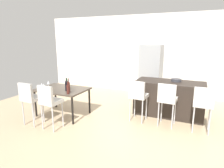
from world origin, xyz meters
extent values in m
plane|color=tan|center=(0.00, 0.00, 0.00)|extent=(10.00, 10.00, 0.00)
cube|color=silver|center=(0.00, 3.05, 1.45)|extent=(10.00, 0.12, 2.90)
cube|color=black|center=(0.34, 1.12, 0.46)|extent=(1.78, 0.82, 0.92)
cube|color=beige|center=(-0.30, 0.39, 0.65)|extent=(0.42, 0.42, 0.08)
cube|color=beige|center=(-0.31, 0.22, 0.87)|extent=(0.40, 0.08, 0.36)
cylinder|color=#B2B2B7|center=(-0.45, 0.56, 0.30)|extent=(0.03, 0.03, 0.61)
cylinder|color=#B2B2B7|center=(-0.13, 0.54, 0.30)|extent=(0.03, 0.03, 0.61)
cylinder|color=#B2B2B7|center=(-0.47, 0.24, 0.30)|extent=(0.03, 0.03, 0.61)
cylinder|color=#B2B2B7|center=(-0.15, 0.22, 0.30)|extent=(0.03, 0.03, 0.61)
cube|color=beige|center=(0.40, 0.39, 0.65)|extent=(0.42, 0.42, 0.08)
cube|color=beige|center=(0.39, 0.22, 0.87)|extent=(0.40, 0.08, 0.36)
cylinder|color=#B2B2B7|center=(0.25, 0.56, 0.30)|extent=(0.03, 0.03, 0.61)
cylinder|color=#B2B2B7|center=(0.57, 0.55, 0.30)|extent=(0.03, 0.03, 0.61)
cylinder|color=#B2B2B7|center=(0.23, 0.24, 0.30)|extent=(0.03, 0.03, 0.61)
cylinder|color=#B2B2B7|center=(0.55, 0.23, 0.30)|extent=(0.03, 0.03, 0.61)
cube|color=beige|center=(1.15, 0.39, 0.65)|extent=(0.40, 0.40, 0.08)
cube|color=beige|center=(1.15, 0.22, 0.87)|extent=(0.40, 0.06, 0.36)
cylinder|color=#B2B2B7|center=(0.99, 0.55, 0.30)|extent=(0.03, 0.03, 0.61)
cylinder|color=#B2B2B7|center=(1.31, 0.55, 0.30)|extent=(0.03, 0.03, 0.61)
cylinder|color=#B2B2B7|center=(0.99, 0.23, 0.30)|extent=(0.03, 0.03, 0.61)
cylinder|color=#B2B2B7|center=(1.31, 0.23, 0.30)|extent=(0.03, 0.03, 0.61)
cube|color=#4C4238|center=(-2.27, -0.09, 0.72)|extent=(1.31, 0.91, 0.04)
cylinder|color=black|center=(-2.87, 0.30, 0.35)|extent=(0.05, 0.05, 0.70)
cylinder|color=black|center=(-1.68, 0.30, 0.35)|extent=(0.05, 0.05, 0.70)
cylinder|color=black|center=(-2.87, -0.49, 0.35)|extent=(0.05, 0.05, 0.70)
cylinder|color=black|center=(-1.68, -0.49, 0.35)|extent=(0.05, 0.05, 0.70)
cube|color=beige|center=(-2.57, -0.85, 0.65)|extent=(0.40, 0.40, 0.08)
cube|color=beige|center=(-2.57, -1.02, 0.87)|extent=(0.40, 0.06, 0.36)
cylinder|color=#B2B2B7|center=(-2.73, -0.69, 0.30)|extent=(0.03, 0.03, 0.61)
cylinder|color=#B2B2B7|center=(-2.41, -0.69, 0.30)|extent=(0.03, 0.03, 0.61)
cylinder|color=#B2B2B7|center=(-2.73, -1.01, 0.30)|extent=(0.03, 0.03, 0.61)
cylinder|color=#B2B2B7|center=(-2.41, -1.01, 0.30)|extent=(0.03, 0.03, 0.61)
cube|color=beige|center=(-1.98, -0.85, 0.65)|extent=(0.41, 0.41, 0.08)
cube|color=beige|center=(-1.98, -1.02, 0.87)|extent=(0.40, 0.08, 0.36)
cylinder|color=#B2B2B7|center=(-2.13, -0.68, 0.30)|extent=(0.03, 0.03, 0.61)
cylinder|color=#B2B2B7|center=(-1.81, -0.69, 0.30)|extent=(0.03, 0.03, 0.61)
cylinder|color=#B2B2B7|center=(-2.14, -1.00, 0.30)|extent=(0.03, 0.03, 0.61)
cylinder|color=#B2B2B7|center=(-1.82, -1.01, 0.30)|extent=(0.03, 0.03, 0.61)
cylinder|color=#471E19|center=(-1.82, -0.44, 0.85)|extent=(0.06, 0.06, 0.22)
cylinder|color=#471E19|center=(-1.82, -0.44, 1.01)|extent=(0.02, 0.02, 0.09)
cylinder|color=#471E19|center=(-1.89, -0.31, 0.87)|extent=(0.06, 0.06, 0.25)
cylinder|color=#471E19|center=(-1.89, -0.31, 1.04)|extent=(0.02, 0.02, 0.10)
cylinder|color=black|center=(-2.03, -0.22, 0.87)|extent=(0.07, 0.07, 0.25)
cylinder|color=black|center=(-2.03, -0.22, 1.04)|extent=(0.03, 0.03, 0.09)
cylinder|color=#194723|center=(-2.12, -0.08, 0.85)|extent=(0.08, 0.08, 0.22)
cylinder|color=#194723|center=(-2.12, -0.08, 0.99)|extent=(0.03, 0.03, 0.07)
cylinder|color=silver|center=(-2.58, -0.43, 0.74)|extent=(0.06, 0.06, 0.00)
cylinder|color=silver|center=(-2.58, -0.43, 0.78)|extent=(0.01, 0.01, 0.08)
cone|color=silver|center=(-2.58, -0.43, 0.87)|extent=(0.07, 0.07, 0.09)
cylinder|color=silver|center=(-2.70, -0.38, 0.74)|extent=(0.06, 0.06, 0.00)
cylinder|color=silver|center=(-2.70, -0.38, 0.78)|extent=(0.01, 0.01, 0.08)
cone|color=silver|center=(-2.70, -0.38, 0.87)|extent=(0.07, 0.07, 0.09)
cylinder|color=silver|center=(-2.73, -0.10, 0.74)|extent=(0.06, 0.06, 0.00)
cylinder|color=silver|center=(-2.73, -0.10, 0.78)|extent=(0.01, 0.01, 0.08)
cone|color=silver|center=(-2.73, -0.10, 0.87)|extent=(0.07, 0.07, 0.09)
cube|color=#939699|center=(-0.53, 2.61, 0.92)|extent=(0.72, 0.68, 1.84)
cylinder|color=#333338|center=(0.48, 1.23, 0.96)|extent=(0.27, 0.27, 0.07)
camera|label=1|loc=(0.96, -4.03, 2.03)|focal=30.61mm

